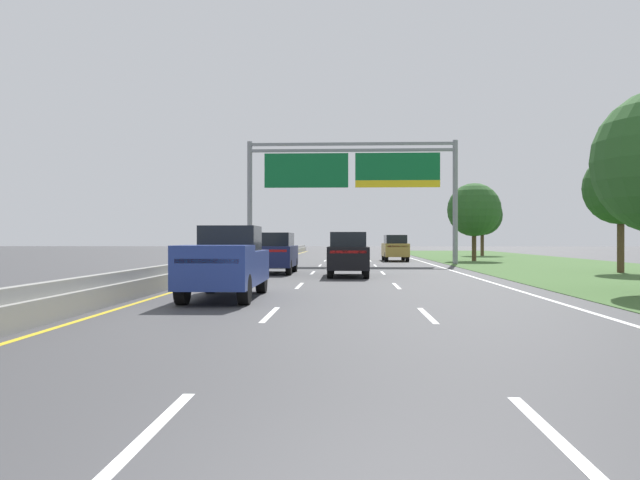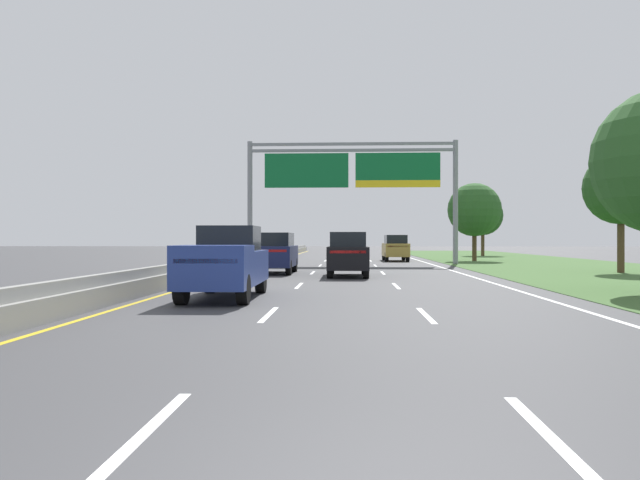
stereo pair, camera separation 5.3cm
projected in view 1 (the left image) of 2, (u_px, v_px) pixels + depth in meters
The scene contains 13 objects.
ground_plane at pixel (348, 267), 39.00m from camera, with size 220.00×220.00×0.00m, color #3D3D3F.
lane_striping at pixel (348, 267), 38.54m from camera, with size 11.96×106.00×0.01m.
grass_verge_right at pixel (572, 268), 38.38m from camera, with size 14.00×110.00×0.02m, color #3D602D.
median_barrier_concrete at pixel (244, 261), 39.29m from camera, with size 0.60×110.00×0.85m.
overhead_sign_gantry at pixel (352, 176), 44.01m from camera, with size 15.06×0.42×8.82m.
pickup_truck_blue at pixel (226, 263), 18.64m from camera, with size 2.07×5.42×2.20m.
car_grey_centre_lane_sedan at pixel (347, 253), 41.51m from camera, with size 1.83×4.41×1.57m.
car_gold_right_lane_suv at pixel (395, 247), 50.06m from camera, with size 1.96×4.73×2.11m.
car_black_centre_lane_suv at pixel (348, 253), 29.42m from camera, with size 1.91×4.70×2.11m.
car_navy_left_lane_suv at pixel (276, 252), 32.01m from camera, with size 1.92×4.71×2.11m.
roadside_tree_mid at pixel (621, 188), 32.37m from camera, with size 3.84×3.84×6.39m.
roadside_tree_far at pixel (474, 210), 49.79m from camera, with size 4.31×4.31×6.31m.
roadside_tree_distant at pixel (482, 215), 65.00m from camera, with size 4.19×4.19×6.38m.
Camera 1 is at (-0.03, -4.03, 1.79)m, focal length 34.63 mm.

